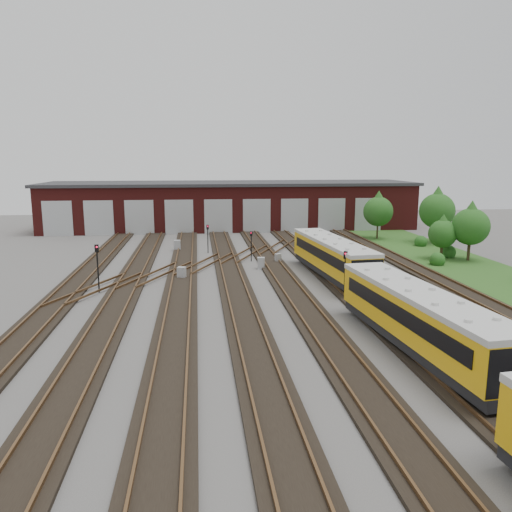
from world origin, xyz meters
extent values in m
plane|color=#4B4845|center=(0.00, 0.00, 0.00)|extent=(120.00, 120.00, 0.00)
cube|color=black|center=(-14.00, 0.00, 0.09)|extent=(2.40, 70.00, 0.18)
cube|color=brown|center=(-14.72, 0.00, 0.26)|extent=(0.10, 70.00, 0.15)
cube|color=brown|center=(-13.28, 0.00, 0.26)|extent=(0.10, 70.00, 0.15)
cube|color=black|center=(-10.00, 0.00, 0.09)|extent=(2.40, 70.00, 0.18)
cube|color=brown|center=(-10.72, 0.00, 0.26)|extent=(0.10, 70.00, 0.15)
cube|color=brown|center=(-9.28, 0.00, 0.26)|extent=(0.10, 70.00, 0.15)
cube|color=black|center=(-6.00, 0.00, 0.09)|extent=(2.40, 70.00, 0.18)
cube|color=brown|center=(-6.72, 0.00, 0.26)|extent=(0.10, 70.00, 0.15)
cube|color=brown|center=(-5.28, 0.00, 0.26)|extent=(0.10, 70.00, 0.15)
cube|color=black|center=(-2.00, 0.00, 0.09)|extent=(2.40, 70.00, 0.18)
cube|color=brown|center=(-2.72, 0.00, 0.26)|extent=(0.10, 70.00, 0.15)
cube|color=brown|center=(-1.28, 0.00, 0.26)|extent=(0.10, 70.00, 0.15)
cube|color=black|center=(2.00, 0.00, 0.09)|extent=(2.40, 70.00, 0.18)
cube|color=brown|center=(1.28, 0.00, 0.26)|extent=(0.10, 70.00, 0.15)
cube|color=brown|center=(2.72, 0.00, 0.26)|extent=(0.10, 70.00, 0.15)
cube|color=black|center=(6.00, 0.00, 0.09)|extent=(2.40, 70.00, 0.18)
cube|color=brown|center=(5.28, 0.00, 0.26)|extent=(0.10, 70.00, 0.15)
cube|color=brown|center=(6.72, 0.00, 0.26)|extent=(0.10, 70.00, 0.15)
cube|color=black|center=(10.00, 0.00, 0.09)|extent=(2.40, 70.00, 0.18)
cube|color=brown|center=(9.28, 0.00, 0.26)|extent=(0.10, 70.00, 0.15)
cube|color=brown|center=(10.72, 0.00, 0.26)|extent=(0.10, 70.00, 0.15)
cube|color=black|center=(14.00, 0.00, 0.09)|extent=(2.40, 70.00, 0.18)
cube|color=brown|center=(13.28, 0.00, 0.26)|extent=(0.10, 70.00, 0.15)
cube|color=brown|center=(14.72, 0.00, 0.26)|extent=(0.10, 70.00, 0.15)
cube|color=brown|center=(-8.00, 10.00, 0.26)|extent=(5.40, 9.62, 0.15)
cube|color=brown|center=(-4.00, 14.00, 0.26)|extent=(5.40, 9.62, 0.15)
cube|color=brown|center=(0.00, 18.00, 0.26)|extent=(5.40, 9.62, 0.15)
cube|color=brown|center=(-12.00, 6.00, 0.26)|extent=(5.40, 9.62, 0.15)
cube|color=brown|center=(4.00, 22.00, 0.26)|extent=(5.40, 9.62, 0.15)
cube|color=#561715|center=(0.00, 40.00, 3.00)|extent=(50.00, 12.00, 6.00)
cube|color=#2E2E31|center=(0.00, 40.00, 6.15)|extent=(51.00, 12.50, 0.40)
cube|color=#A5A8AA|center=(-22.00, 33.98, 2.20)|extent=(3.60, 0.12, 4.40)
cube|color=#A5A8AA|center=(-17.00, 33.98, 2.20)|extent=(3.60, 0.12, 4.40)
cube|color=#A5A8AA|center=(-12.00, 33.98, 2.20)|extent=(3.60, 0.12, 4.40)
cube|color=#A5A8AA|center=(-7.00, 33.98, 2.20)|extent=(3.60, 0.12, 4.40)
cube|color=#A5A8AA|center=(-2.00, 33.98, 2.20)|extent=(3.60, 0.12, 4.40)
cube|color=#A5A8AA|center=(3.00, 33.98, 2.20)|extent=(3.60, 0.12, 4.40)
cube|color=#A5A8AA|center=(8.00, 33.98, 2.20)|extent=(3.60, 0.12, 4.40)
cube|color=#A5A8AA|center=(13.00, 33.98, 2.20)|extent=(3.60, 0.12, 4.40)
cube|color=#A5A8AA|center=(18.00, 33.98, 2.20)|extent=(3.60, 0.12, 4.40)
cube|color=#2C531B|center=(19.00, 10.00, 0.03)|extent=(8.00, 55.00, 0.05)
cube|color=black|center=(6.00, -7.98, 0.60)|extent=(3.23, 13.71, 0.54)
cube|color=#E5BA0C|center=(6.00, -7.98, 1.87)|extent=(3.50, 13.74, 1.99)
cube|color=beige|center=(6.00, -7.98, 3.00)|extent=(3.59, 13.74, 0.27)
cube|color=black|center=(4.81, -8.08, 2.10)|extent=(1.07, 11.92, 0.77)
cube|color=black|center=(7.19, -7.88, 2.10)|extent=(1.07, 11.92, 0.77)
cube|color=black|center=(6.00, 8.02, 0.60)|extent=(3.23, 13.71, 0.54)
cube|color=#E5BA0C|center=(6.00, 8.02, 1.87)|extent=(3.50, 13.74, 1.99)
cube|color=beige|center=(6.00, 8.02, 3.00)|extent=(3.59, 13.74, 0.27)
cube|color=black|center=(4.81, 7.92, 2.10)|extent=(1.07, 11.92, 0.77)
cube|color=black|center=(7.19, 8.12, 2.10)|extent=(1.07, 11.92, 0.77)
cylinder|color=black|center=(-11.82, 5.51, 1.48)|extent=(0.11, 0.11, 2.97)
cube|color=black|center=(-11.82, 5.51, 3.23)|extent=(0.30, 0.24, 0.53)
sphere|color=#FE0E33|center=(-11.82, 5.41, 3.33)|extent=(0.13, 0.13, 0.13)
cylinder|color=black|center=(-3.68, 20.12, 1.22)|extent=(0.09, 0.09, 2.45)
cube|color=black|center=(-3.68, 20.12, 2.68)|extent=(0.24, 0.15, 0.46)
sphere|color=#FE0E33|center=(-3.68, 20.03, 2.77)|extent=(0.11, 0.11, 0.11)
cylinder|color=black|center=(0.27, 15.34, 1.20)|extent=(0.09, 0.09, 2.41)
cube|color=black|center=(0.27, 15.34, 2.62)|extent=(0.25, 0.19, 0.43)
sphere|color=#FE0E33|center=(0.27, 15.25, 2.71)|extent=(0.10, 0.10, 0.10)
cylinder|color=black|center=(5.33, 2.14, 1.37)|extent=(0.11, 0.11, 2.73)
cube|color=black|center=(5.33, 2.14, 3.00)|extent=(0.30, 0.25, 0.53)
sphere|color=#FE0E33|center=(5.33, 2.04, 3.10)|extent=(0.13, 0.13, 0.13)
cube|color=#9A9D9F|center=(-6.03, 8.87, 0.50)|extent=(0.75, 0.69, 1.01)
cube|color=#9A9D9F|center=(-6.85, 21.81, 0.56)|extent=(0.73, 0.63, 1.12)
cube|color=#9A9D9F|center=(0.75, 11.93, 0.52)|extent=(0.68, 0.59, 1.03)
cube|color=#9A9D9F|center=(6.65, 17.60, 0.44)|extent=(0.56, 0.48, 0.88)
cube|color=#9A9D9F|center=(2.65, 14.41, 0.43)|extent=(0.62, 0.56, 0.85)
cylinder|color=#342817|center=(16.80, 27.05, 0.90)|extent=(0.21, 0.21, 1.81)
sphere|color=#1A4B15|center=(16.80, 27.05, 3.31)|extent=(3.52, 3.52, 3.52)
cone|color=#1A4B15|center=(16.80, 27.05, 4.57)|extent=(3.01, 3.01, 2.51)
cylinder|color=#342817|center=(20.66, 13.23, 0.89)|extent=(0.28, 0.28, 1.77)
sphere|color=#1A4B15|center=(20.66, 13.23, 3.25)|extent=(3.45, 3.45, 3.45)
cone|color=#1A4B15|center=(20.66, 13.23, 4.48)|extent=(2.96, 2.96, 2.46)
cylinder|color=#342817|center=(22.25, 23.17, 1.01)|extent=(0.24, 0.24, 2.03)
sphere|color=#1A4B15|center=(22.25, 23.17, 3.72)|extent=(3.95, 3.95, 3.95)
cone|color=#1A4B15|center=(22.25, 23.17, 5.13)|extent=(3.38, 3.38, 2.82)
cylinder|color=#342817|center=(18.37, 14.04, 0.68)|extent=(0.25, 0.25, 1.36)
sphere|color=#1A4B15|center=(18.37, 14.04, 2.50)|extent=(2.65, 2.65, 2.65)
cone|color=#1A4B15|center=(18.37, 14.04, 3.44)|extent=(2.27, 2.27, 1.89)
sphere|color=#1A4B15|center=(16.80, 11.63, 0.69)|extent=(1.39, 1.39, 1.39)
sphere|color=#1A4B15|center=(19.56, 14.99, 0.74)|extent=(1.48, 1.48, 1.48)
sphere|color=#1A4B15|center=(19.76, 21.47, 0.70)|extent=(1.39, 1.39, 1.39)
camera|label=1|loc=(-4.65, -30.31, 9.37)|focal=35.00mm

